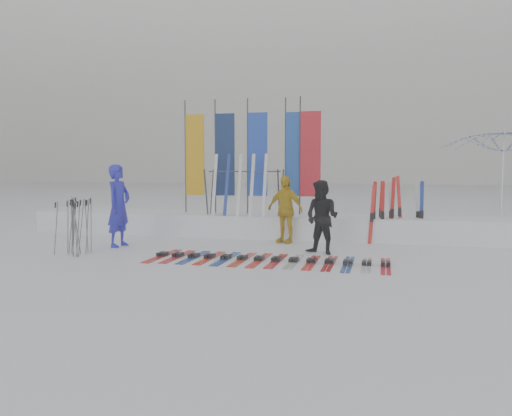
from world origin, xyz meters
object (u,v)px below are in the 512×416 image
(person_yellow, at_px, (285,209))
(ski_rack, at_px, (244,186))
(person_blue, at_px, (119,206))
(tent_canopy, at_px, (504,182))
(ski_row, at_px, (268,259))
(person_black, at_px, (322,217))

(person_yellow, distance_m, ski_rack, 1.58)
(person_blue, height_order, tent_canopy, tent_canopy)
(person_yellow, relative_size, ski_row, 0.35)
(person_yellow, xyz_separation_m, tent_canopy, (5.51, 2.42, 0.66))
(person_blue, relative_size, person_black, 1.22)
(tent_canopy, bearing_deg, person_black, -138.48)
(person_black, distance_m, person_yellow, 1.85)
(person_yellow, xyz_separation_m, ski_rack, (-1.27, 0.76, 0.55))
(person_blue, relative_size, person_yellow, 1.16)
(tent_canopy, xyz_separation_m, ski_row, (-5.35, -5.00, -1.46))
(person_yellow, xyz_separation_m, ski_row, (0.15, -2.58, -0.80))
(person_blue, xyz_separation_m, person_black, (4.80, 0.08, -0.18))
(tent_canopy, height_order, ski_row, tent_canopy)
(tent_canopy, xyz_separation_m, ski_rack, (-6.78, -1.65, -0.11))
(person_blue, bearing_deg, ski_row, -98.57)
(person_blue, height_order, ski_rack, person_blue)
(person_yellow, relative_size, ski_rack, 0.82)
(ski_row, bearing_deg, person_black, 49.30)
(person_blue, relative_size, tent_canopy, 0.58)
(tent_canopy, relative_size, ski_rack, 1.63)
(person_yellow, bearing_deg, person_blue, -136.43)
(person_black, xyz_separation_m, person_yellow, (-1.09, 1.49, 0.04))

